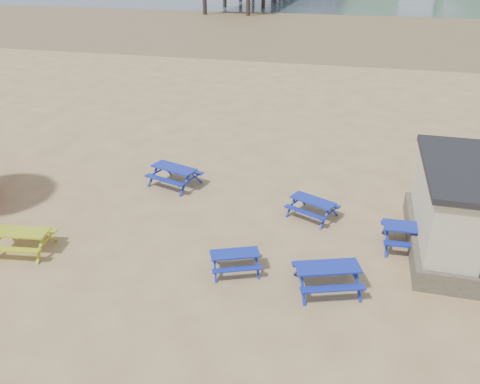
# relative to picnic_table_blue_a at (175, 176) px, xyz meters

# --- Properties ---
(ground) EXTENTS (400.00, 400.00, 0.00)m
(ground) POSITION_rel_picnic_table_blue_a_xyz_m (2.87, -3.37, -0.42)
(ground) COLOR tan
(ground) RESTS_ON ground
(wet_sand) EXTENTS (400.00, 400.00, 0.00)m
(wet_sand) POSITION_rel_picnic_table_blue_a_xyz_m (2.87, 51.63, -0.42)
(wet_sand) COLOR olive
(wet_sand) RESTS_ON ground
(picnic_table_blue_a) EXTENTS (2.41, 2.16, 0.85)m
(picnic_table_blue_a) POSITION_rel_picnic_table_blue_a_xyz_m (0.00, 0.00, 0.00)
(picnic_table_blue_a) COLOR #173D95
(picnic_table_blue_a) RESTS_ON ground
(picnic_table_blue_b) EXTENTS (2.14, 1.98, 0.72)m
(picnic_table_blue_b) POSITION_rel_picnic_table_blue_a_xyz_m (6.19, -1.29, -0.06)
(picnic_table_blue_b) COLOR #173D95
(picnic_table_blue_b) RESTS_ON ground
(picnic_table_blue_c) EXTENTS (2.09, 1.72, 0.84)m
(picnic_table_blue_c) POSITION_rel_picnic_table_blue_a_xyz_m (9.76, -2.61, -0.00)
(picnic_table_blue_c) COLOR #173D95
(picnic_table_blue_c) RESTS_ON ground
(picnic_table_blue_e) EXTENTS (1.91, 1.74, 0.65)m
(picnic_table_blue_e) POSITION_rel_picnic_table_blue_a_xyz_m (4.17, -5.36, -0.10)
(picnic_table_blue_e) COLOR #173D95
(picnic_table_blue_e) RESTS_ON ground
(picnic_table_blue_f) EXTENTS (2.33, 2.10, 0.81)m
(picnic_table_blue_f) POSITION_rel_picnic_table_blue_a_xyz_m (7.11, -5.57, -0.02)
(picnic_table_blue_f) COLOR #173D95
(picnic_table_blue_f) RESTS_ON ground
(picnic_table_yellow) EXTENTS (2.07, 1.77, 0.78)m
(picnic_table_yellow) POSITION_rel_picnic_table_blue_a_xyz_m (-3.13, -6.12, -0.03)
(picnic_table_yellow) COLOR #B0B71D
(picnic_table_yellow) RESTS_ON ground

